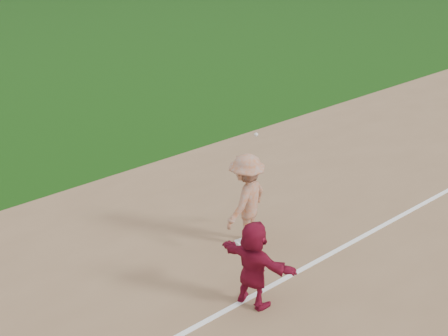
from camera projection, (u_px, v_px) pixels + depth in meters
ground at (271, 252)px, 11.15m from camera, size 160.00×160.00×0.00m
foul_line at (301, 270)px, 10.58m from camera, size 60.00×0.10×0.01m
first_base at (248, 244)px, 11.30m from camera, size 0.46×0.46×0.09m
base_runner at (254, 264)px, 9.39m from camera, size 0.81×1.56×1.60m
first_base_play at (246, 200)px, 11.04m from camera, size 1.42×1.10×2.41m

